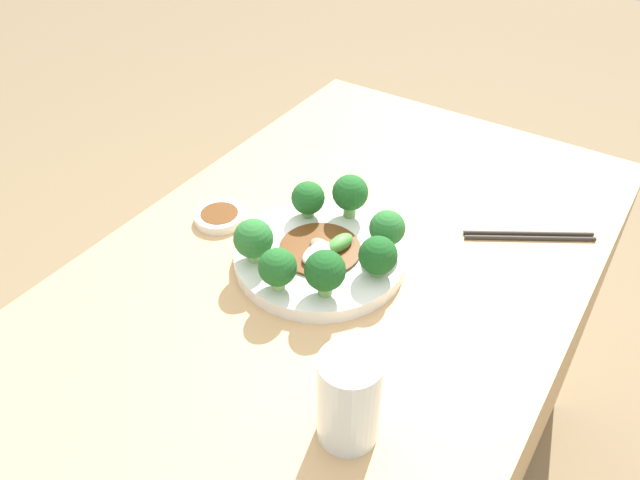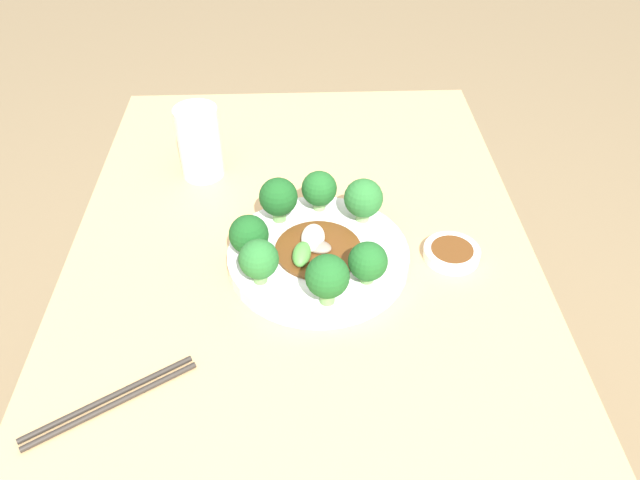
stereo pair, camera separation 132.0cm
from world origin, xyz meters
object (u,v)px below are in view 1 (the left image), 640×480
plate (320,256)px  broccoli_west (350,193)px  broccoli_northeast (325,271)px  broccoli_north (378,256)px  broccoli_southwest (308,198)px  broccoli_east (278,268)px  broccoli_southeast (253,239)px  drinking_glass (349,399)px  chopsticks (529,236)px  broccoli_northwest (387,229)px  sauce_dish (220,216)px  stirfry_center (323,249)px

plate → broccoli_west: 0.11m
broccoli_northeast → broccoli_north: (-0.08, 0.04, -0.01)m
broccoli_southwest → broccoli_east: 0.17m
broccoli_northeast → broccoli_southeast: size_ratio=1.04×
broccoli_southeast → drinking_glass: size_ratio=0.55×
broccoli_north → chopsticks: 0.28m
broccoli_east → chopsticks: 0.42m
broccoli_northeast → chopsticks: 0.37m
broccoli_east → broccoli_southwest: bearing=-160.2°
plate → broccoli_west: broccoli_west is taller
broccoli_north → broccoli_west: size_ratio=0.85×
broccoli_northwest → sauce_dish: bearing=-77.4°
plate → broccoli_north: broccoli_north is taller
plate → broccoli_west: bearing=-175.5°
plate → broccoli_southwest: (-0.06, -0.06, 0.05)m
sauce_dish → broccoli_southeast: bearing=62.3°
plate → broccoli_southwest: 0.10m
drinking_glass → sauce_dish: (-0.23, -0.39, -0.05)m
broccoli_northwest → broccoli_west: bearing=-115.2°
broccoli_east → broccoli_north: bearing=134.5°
broccoli_southwest → broccoli_northwest: size_ratio=0.93×
plate → sauce_dish: size_ratio=3.17×
broccoli_southwest → broccoli_northeast: bearing=41.2°
broccoli_east → drinking_glass: drinking_glass is taller
broccoli_west → broccoli_east: (0.20, 0.00, -0.01)m
stirfry_center → chopsticks: size_ratio=0.66×
broccoli_east → chopsticks: (-0.33, 0.25, -0.06)m
broccoli_northeast → sauce_dish: size_ratio=0.87×
broccoli_west → broccoli_southeast: broccoli_west is taller
broccoli_southeast → stirfry_center: size_ratio=0.55×
broccoli_north → plate: bearing=-89.3°
broccoli_north → drinking_glass: bearing=21.5°
stirfry_center → chopsticks: bearing=133.7°
broccoli_northwest → broccoli_north: (0.06, 0.02, -0.00)m
broccoli_northwest → chopsticks: (-0.17, 0.17, -0.06)m
broccoli_southwest → broccoli_east: broccoli_east is taller
broccoli_north → broccoli_southeast: broccoli_southeast is taller
broccoli_northeast → broccoli_west: (-0.17, -0.06, 0.00)m
broccoli_northeast → stirfry_center: 0.10m
broccoli_southeast → broccoli_northwest: bearing=130.3°
broccoli_northeast → broccoli_southeast: 0.13m
broccoli_northeast → drinking_glass: size_ratio=0.57×
broccoli_northwest → broccoli_east: 0.18m
broccoli_northwest → sauce_dish: 0.29m
drinking_glass → broccoli_southwest: bearing=-139.6°
broccoli_east → broccoli_northwest: bearing=151.3°
broccoli_east → sauce_dish: size_ratio=0.79×
broccoli_northwest → broccoli_west: (-0.04, -0.09, 0.01)m
broccoli_southwest → stirfry_center: broccoli_southwest is taller
plate → broccoli_east: bearing=-3.0°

